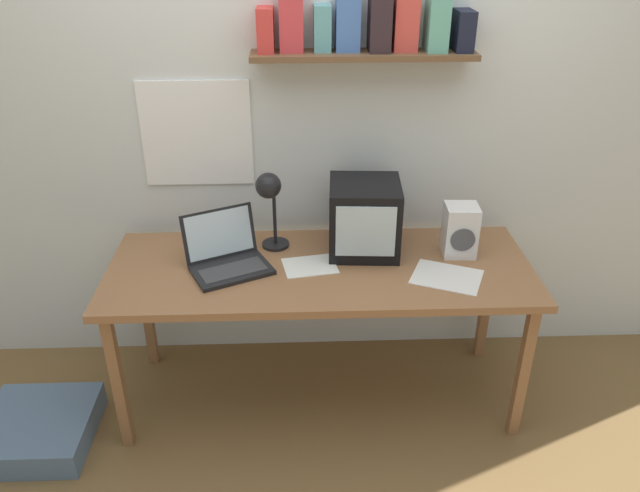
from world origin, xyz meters
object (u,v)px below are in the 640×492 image
printed_handout (447,277)px  floor_cushion (39,429)px  laptop (226,254)px  crt_monitor (364,217)px  loose_paper_near_monitor (310,265)px  desk_lamp (270,195)px  corner_desk (320,277)px  space_heater (460,230)px  juice_glass (208,229)px

printed_handout → floor_cushion: 1.92m
laptop → crt_monitor: bearing=-13.3°
loose_paper_near_monitor → desk_lamp: bearing=140.7°
crt_monitor → desk_lamp: size_ratio=0.87×
desk_lamp → floor_cushion: (-1.05, -0.40, -0.94)m
corner_desk → printed_handout: size_ratio=5.37×
space_heater → floor_cushion: 2.07m
juice_glass → floor_cushion: size_ratio=0.26×
laptop → loose_paper_near_monitor: size_ratio=1.61×
laptop → printed_handout: laptop is taller
laptop → printed_handout: 0.95m
loose_paper_near_monitor → laptop: bearing=177.9°
corner_desk → crt_monitor: bearing=36.0°
corner_desk → loose_paper_near_monitor: (-0.04, 0.00, 0.06)m
desk_lamp → printed_handout: 0.84m
juice_glass → space_heater: space_heater is taller
laptop → space_heater: space_heater is taller
loose_paper_near_monitor → floor_cushion: loose_paper_near_monitor is taller
desk_lamp → loose_paper_near_monitor: bearing=-22.7°
juice_glass → floor_cushion: juice_glass is taller
laptop → desk_lamp: desk_lamp is taller
juice_glass → printed_handout: juice_glass is taller
space_heater → printed_handout: (-0.09, -0.21, -0.12)m
crt_monitor → loose_paper_near_monitor: size_ratio=1.32×
corner_desk → loose_paper_near_monitor: size_ratio=7.27×
laptop → loose_paper_near_monitor: laptop is taller
juice_glass → printed_handout: size_ratio=0.36×
crt_monitor → printed_handout: bearing=-34.9°
desk_lamp → printed_handout: bearing=-2.5°
crt_monitor → printed_handout: (0.33, -0.26, -0.16)m
laptop → printed_handout: (0.94, -0.13, -0.06)m
laptop → desk_lamp: 0.32m
crt_monitor → laptop: bearing=-164.3°
desk_lamp → floor_cushion: size_ratio=0.82×
laptop → loose_paper_near_monitor: bearing=-27.4°
floor_cushion → crt_monitor: bearing=15.4°
juice_glass → crt_monitor: bearing=-9.3°
corner_desk → space_heater: 0.66m
corner_desk → loose_paper_near_monitor: 0.07m
crt_monitor → floor_cushion: bearing=-161.0°
space_heater → loose_paper_near_monitor: space_heater is taller
juice_glass → loose_paper_near_monitor: (0.47, -0.26, -0.05)m
desk_lamp → space_heater: size_ratio=1.64×
printed_handout → floor_cushion: bearing=-175.5°
crt_monitor → juice_glass: bearing=174.4°
desk_lamp → space_heater: desk_lamp is taller
juice_glass → space_heater: (1.14, -0.18, 0.06)m
corner_desk → juice_glass: 0.59m
crt_monitor → floor_cushion: crt_monitor is taller
crt_monitor → space_heater: 0.43m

